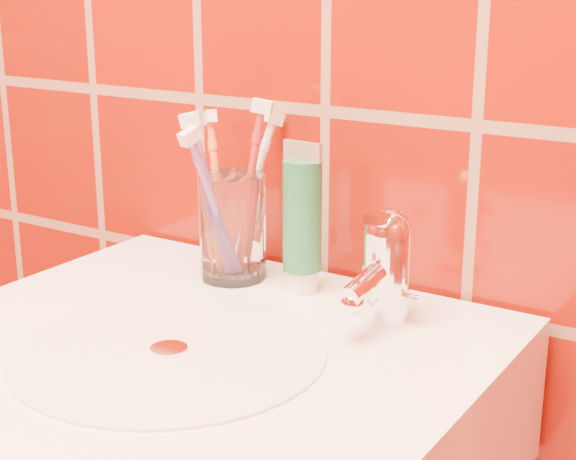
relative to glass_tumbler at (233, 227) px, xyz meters
The scene contains 8 objects.
glass_tumbler is the anchor object (origin of this frame).
toothpaste_tube 0.09m from the glass_tumbler, ahead, with size 0.05×0.04×0.17m.
faucet 0.21m from the glass_tumbler, ahead, with size 0.05×0.11×0.12m.
toothbrush_0 0.05m from the glass_tumbler, 53.14° to the left, with size 0.06×0.04×0.22m, color #B82D27, non-canonical shape.
toothbrush_1 0.04m from the glass_tumbler, 123.92° to the right, with size 0.06×0.05×0.20m, color #8A4696, non-canonical shape.
toothbrush_2 0.05m from the glass_tumbler, 157.05° to the left, with size 0.07×0.07×0.19m, color orange, non-canonical shape.
toothbrush_3 0.05m from the glass_tumbler, 85.06° to the right, with size 0.04×0.09×0.19m, color #834CA4, non-canonical shape.
toothbrush_4 0.05m from the glass_tumbler, 86.77° to the left, with size 0.05×0.09×0.20m, color white, non-canonical shape.
Camera 1 is at (0.51, 0.32, 1.20)m, focal length 55.00 mm.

